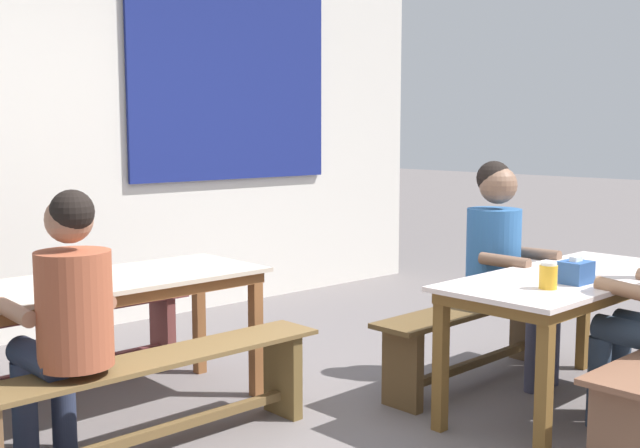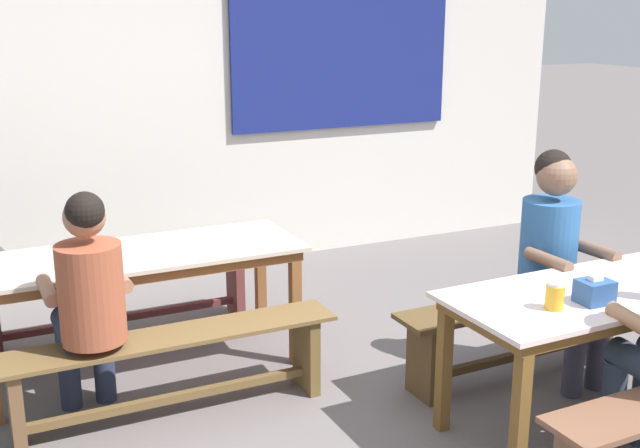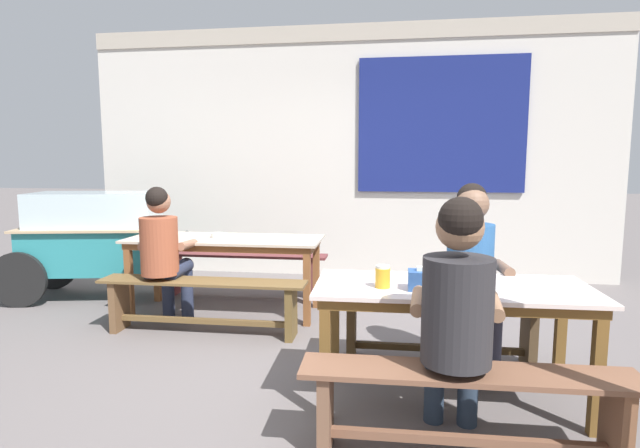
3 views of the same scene
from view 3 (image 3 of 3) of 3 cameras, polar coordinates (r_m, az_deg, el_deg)
ground_plane at (r=3.66m, az=-1.85°, el=-16.07°), size 40.00×40.00×0.00m
backdrop_wall at (r=6.28m, az=3.40°, el=8.57°), size 6.43×0.23×3.05m
dining_table_far at (r=4.83m, az=-10.67°, el=-2.39°), size 1.82×0.70×0.72m
dining_table_near at (r=3.09m, az=14.66°, el=-8.09°), size 1.61×0.73×0.72m
bench_far_back at (r=5.46m, az=-8.57°, el=-4.91°), size 1.78×0.28×0.46m
bench_far_front at (r=4.36m, az=-13.10°, el=-8.23°), size 1.74×0.31×0.46m
bench_near_back at (r=3.76m, az=13.26°, el=-10.68°), size 1.49×0.32×0.46m
bench_near_front at (r=2.65m, az=16.22°, el=-18.65°), size 1.60×0.33×0.46m
food_cart at (r=5.81m, az=-24.15°, el=-1.20°), size 1.92×1.07×1.11m
person_right_near_table at (r=3.61m, az=16.78°, el=-4.32°), size 0.45×0.56×1.29m
person_left_back_turned at (r=4.48m, az=-17.28°, el=-2.72°), size 0.43×0.55×1.23m
person_near_front at (r=2.55m, az=15.16°, el=-9.18°), size 0.46×0.59×1.28m
tissue_box at (r=2.91m, az=11.45°, el=-6.21°), size 0.15×0.13×0.13m
condiment_jar at (r=2.92m, az=7.10°, el=-5.93°), size 0.09×0.09×0.13m
soup_bowl at (r=4.86m, az=-11.52°, el=-1.23°), size 0.12×0.12×0.04m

